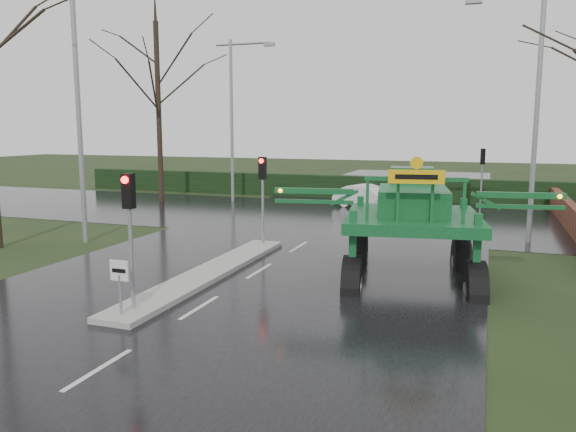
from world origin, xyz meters
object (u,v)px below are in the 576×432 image
(keep_left_sign, at_px, (120,278))
(crop_sprayer, at_px, (354,210))
(white_sedan, at_px, (368,208))
(traffic_signal_near, at_px, (129,212))
(traffic_signal_far, at_px, (482,166))
(street_light_right, at_px, (530,93))
(traffic_signal_mid, at_px, (263,181))
(street_light_left_far, at_px, (236,106))
(street_light_left_near, at_px, (84,92))

(keep_left_sign, height_order, crop_sprayer, crop_sprayer)
(white_sedan, bearing_deg, traffic_signal_near, -166.90)
(keep_left_sign, relative_size, traffic_signal_far, 0.38)
(traffic_signal_far, xyz_separation_m, street_light_right, (1.69, -8.01, 3.40))
(traffic_signal_mid, distance_m, crop_sprayer, 6.12)
(traffic_signal_far, distance_m, white_sedan, 6.70)
(traffic_signal_near, xyz_separation_m, traffic_signal_far, (7.80, 21.02, 0.00))
(crop_sprayer, bearing_deg, traffic_signal_far, 69.88)
(traffic_signal_mid, distance_m, street_light_right, 11.05)
(traffic_signal_mid, relative_size, street_light_left_far, 0.35)
(crop_sprayer, bearing_deg, street_light_left_near, 158.18)
(crop_sprayer, bearing_deg, traffic_signal_near, -144.79)
(crop_sprayer, relative_size, white_sedan, 2.07)
(traffic_signal_far, distance_m, street_light_left_far, 15.08)
(keep_left_sign, height_order, traffic_signal_near, traffic_signal_near)
(keep_left_sign, bearing_deg, traffic_signal_near, 90.00)
(traffic_signal_mid, relative_size, street_light_right, 0.35)
(white_sedan, bearing_deg, crop_sprayer, -152.27)
(traffic_signal_near, xyz_separation_m, street_light_left_near, (-6.89, 7.01, 3.40))
(traffic_signal_near, height_order, street_light_left_far, street_light_left_far)
(street_light_left_far, bearing_deg, keep_left_sign, -72.22)
(street_light_left_near, bearing_deg, keep_left_sign, -47.41)
(traffic_signal_far, bearing_deg, keep_left_sign, 70.07)
(traffic_signal_far, relative_size, street_light_left_far, 0.35)
(street_light_left_near, distance_m, street_light_left_far, 14.00)
(traffic_signal_near, bearing_deg, keep_left_sign, -90.00)
(street_light_left_near, bearing_deg, traffic_signal_far, 43.63)
(traffic_signal_mid, distance_m, street_light_left_far, 14.68)
(crop_sprayer, bearing_deg, traffic_signal_mid, 128.91)
(street_light_left_near, xyz_separation_m, street_light_left_far, (0.00, 14.00, 0.00))
(street_light_left_far, height_order, white_sedan, street_light_left_far)
(traffic_signal_near, distance_m, street_light_right, 16.46)
(traffic_signal_mid, distance_m, traffic_signal_far, 14.75)
(keep_left_sign, bearing_deg, street_light_left_far, 107.78)
(traffic_signal_near, distance_m, crop_sprayer, 6.33)
(traffic_signal_mid, bearing_deg, white_sedan, 82.36)
(street_light_left_far, relative_size, white_sedan, 2.44)
(keep_left_sign, height_order, street_light_left_near, street_light_left_near)
(street_light_right, bearing_deg, white_sedan, 135.76)
(street_light_left_far, distance_m, crop_sprayer, 20.50)
(keep_left_sign, relative_size, street_light_left_far, 0.14)
(street_light_left_far, bearing_deg, traffic_signal_mid, -61.14)
(keep_left_sign, xyz_separation_m, crop_sprayer, (4.53, 4.90, 1.21))
(white_sedan, bearing_deg, street_light_left_far, 105.31)
(street_light_left_far, distance_m, white_sedan, 10.43)
(traffic_signal_far, xyz_separation_m, white_sedan, (-6.17, -0.35, -2.59))
(keep_left_sign, height_order, traffic_signal_mid, traffic_signal_mid)
(traffic_signal_mid, xyz_separation_m, street_light_left_far, (-6.89, 12.51, 3.40))
(traffic_signal_mid, bearing_deg, traffic_signal_near, -90.00)
(traffic_signal_far, bearing_deg, traffic_signal_near, 69.64)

